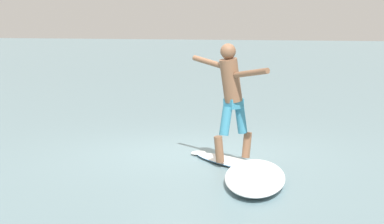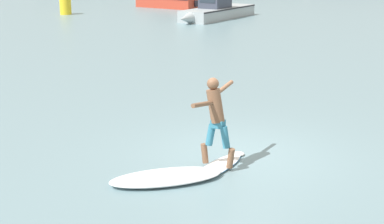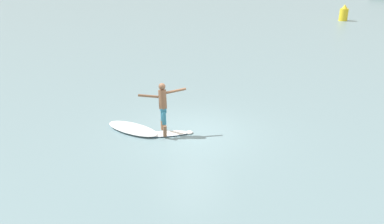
{
  "view_description": "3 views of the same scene",
  "coord_description": "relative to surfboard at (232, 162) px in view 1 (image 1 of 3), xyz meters",
  "views": [
    {
      "loc": [
        -9.92,
        -4.38,
        2.17
      ],
      "look_at": [
        -0.34,
        -0.09,
        0.79
      ],
      "focal_mm": 60.0,
      "sensor_mm": 36.0,
      "label": 1
    },
    {
      "loc": [
        -0.68,
        -11.29,
        4.21
      ],
      "look_at": [
        -1.08,
        0.31,
        0.88
      ],
      "focal_mm": 50.0,
      "sensor_mm": 36.0,
      "label": 2
    },
    {
      "loc": [
        9.74,
        -7.87,
        5.82
      ],
      "look_at": [
        0.03,
        0.0,
        0.84
      ],
      "focal_mm": 35.0,
      "sensor_mm": 36.0,
      "label": 3
    }
  ],
  "objects": [
    {
      "name": "surfboard",
      "position": [
        0.0,
        0.0,
        0.0
      ],
      "size": [
        1.37,
        1.91,
        0.21
      ],
      "color": "white",
      "rests_on": "ground"
    },
    {
      "name": "ground_plane",
      "position": [
        0.49,
        0.85,
        -0.04
      ],
      "size": [
        200.0,
        200.0,
        0.0
      ],
      "primitive_type": "plane",
      "color": "gray"
    },
    {
      "name": "wave_foam_at_tail",
      "position": [
        -1.03,
        -0.74,
        0.05
      ],
      "size": [
        2.4,
        1.5,
        0.18
      ],
      "color": "white",
      "rests_on": "ground"
    },
    {
      "name": "surfer",
      "position": [
        -0.06,
        -0.01,
        1.14
      ],
      "size": [
        0.91,
        1.57,
        1.86
      ],
      "color": "brown",
      "rests_on": "surfboard"
    }
  ]
}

